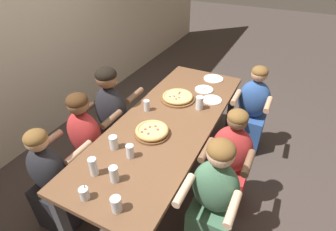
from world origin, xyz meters
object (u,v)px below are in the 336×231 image
(pizza_board_main, at_px, (152,131))
(diner_far_left, at_px, (54,185))
(diner_far_midleft, at_px, (88,149))
(drinking_glass_d, at_px, (199,104))
(cocktail_glass_blue, at_px, (84,194))
(diner_near_midleft, at_px, (213,202))
(empty_plate_b, at_px, (212,100))
(drinking_glass_a, at_px, (147,106))
(diner_near_center, at_px, (229,166))
(empty_plate_a, at_px, (204,89))
(drinking_glass_c, at_px, (94,168))
(diner_far_center, at_px, (113,123))
(drinking_glass_f, at_px, (116,205))
(drinking_glass_g, at_px, (114,143))
(drinking_glass_b, at_px, (114,175))
(diner_near_right, at_px, (251,114))
(pizza_board_second, at_px, (178,97))
(empty_plate_c, at_px, (213,79))
(drinking_glass_e, at_px, (130,152))

(pizza_board_main, bearing_deg, diner_far_left, 136.72)
(diner_far_midleft, bearing_deg, drinking_glass_d, 42.42)
(cocktail_glass_blue, bearing_deg, pizza_board_main, -4.88)
(diner_near_midleft, bearing_deg, empty_plate_b, -69.69)
(drinking_glass_a, relative_size, diner_near_center, 0.10)
(empty_plate_a, distance_m, diner_near_center, 0.97)
(empty_plate_b, bearing_deg, drinking_glass_c, 162.21)
(drinking_glass_c, height_order, diner_far_center, diner_far_center)
(diner_far_center, xyz_separation_m, diner_far_left, (-0.88, 0.00, -0.09))
(pizza_board_main, distance_m, drinking_glass_f, 0.80)
(drinking_glass_g, bearing_deg, drinking_glass_b, -143.36)
(empty_plate_a, xyz_separation_m, drinking_glass_a, (-0.65, 0.38, 0.04))
(empty_plate_a, bearing_deg, cocktail_glass_blue, 173.28)
(diner_far_midleft, bearing_deg, diner_near_right, 46.79)
(diner_near_center, xyz_separation_m, diner_far_left, (-0.88, 1.30, -0.02))
(drinking_glass_g, bearing_deg, drinking_glass_a, 3.83)
(diner_near_midleft, bearing_deg, drinking_glass_g, 3.14)
(empty_plate_b, distance_m, diner_far_center, 1.10)
(diner_far_left, bearing_deg, drinking_glass_b, 6.37)
(drinking_glass_b, bearing_deg, diner_near_center, -39.27)
(pizza_board_main, bearing_deg, drinking_glass_b, -178.09)
(pizza_board_second, bearing_deg, diner_far_midleft, 145.70)
(drinking_glass_g, bearing_deg, diner_far_left, 130.29)
(diner_near_midleft, distance_m, diner_far_left, 1.36)
(empty_plate_a, relative_size, drinking_glass_a, 1.84)
(empty_plate_c, bearing_deg, drinking_glass_d, -173.62)
(empty_plate_a, bearing_deg, drinking_glass_b, 175.57)
(drinking_glass_b, relative_size, diner_far_left, 0.12)
(drinking_glass_e, bearing_deg, pizza_board_second, 1.80)
(drinking_glass_a, bearing_deg, diner_near_right, -46.34)
(drinking_glass_f, height_order, diner_near_midleft, diner_near_midleft)
(drinking_glass_b, bearing_deg, diner_near_right, -20.38)
(empty_plate_b, height_order, drinking_glass_c, drinking_glass_c)
(diner_near_right, bearing_deg, drinking_glass_f, 75.77)
(pizza_board_second, xyz_separation_m, drinking_glass_c, (-1.24, 0.11, 0.04))
(diner_far_center, bearing_deg, drinking_glass_e, -42.25)
(drinking_glass_c, relative_size, diner_far_midleft, 0.13)
(drinking_glass_e, bearing_deg, drinking_glass_f, -156.90)
(pizza_board_second, xyz_separation_m, empty_plate_b, (0.14, -0.34, -0.02))
(drinking_glass_c, bearing_deg, drinking_glass_a, 5.17)
(drinking_glass_a, height_order, diner_near_center, diner_near_center)
(drinking_glass_d, bearing_deg, diner_far_center, 112.90)
(empty_plate_a, bearing_deg, drinking_glass_g, 165.19)
(pizza_board_second, bearing_deg, empty_plate_c, -17.09)
(pizza_board_main, relative_size, diner_far_midleft, 0.28)
(empty_plate_b, relative_size, diner_far_center, 0.17)
(drinking_glass_d, relative_size, diner_far_midleft, 0.12)
(empty_plate_a, distance_m, empty_plate_b, 0.23)
(drinking_glass_c, xyz_separation_m, diner_near_right, (1.78, -0.83, -0.36))
(empty_plate_a, relative_size, diner_near_midleft, 0.18)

